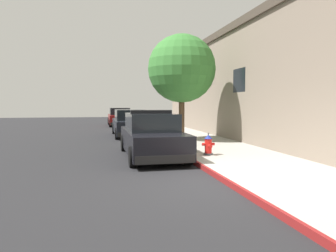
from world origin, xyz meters
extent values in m
cube|color=#232326|center=(-4.29, 10.00, -0.10)|extent=(31.22, 60.00, 0.20)
cube|color=#ADA89E|center=(1.71, 10.00, 0.07)|extent=(3.43, 60.00, 0.14)
cube|color=maroon|center=(-0.04, 10.00, 0.07)|extent=(0.08, 60.00, 0.14)
cube|color=gray|center=(6.52, 6.60, 2.73)|extent=(6.18, 27.17, 5.45)
cube|color=#473D33|center=(6.52, 6.60, 5.63)|extent=(6.42, 27.41, 0.36)
cube|color=black|center=(3.46, 6.60, 3.00)|extent=(0.06, 1.30, 1.10)
cube|color=black|center=(3.46, 14.21, 3.00)|extent=(0.06, 1.30, 1.10)
cube|color=black|center=(-1.12, 3.95, 0.58)|extent=(1.84, 4.80, 0.76)
cube|color=black|center=(-1.12, 4.10, 1.26)|extent=(1.64, 2.50, 0.60)
cube|color=black|center=(-1.12, 1.61, 0.32)|extent=(1.76, 0.16, 0.24)
cube|color=black|center=(-1.12, 6.29, 0.32)|extent=(1.76, 0.16, 0.24)
cylinder|color=black|center=(-1.98, 5.65, 0.32)|extent=(0.22, 0.64, 0.64)
cylinder|color=black|center=(-0.26, 5.65, 0.32)|extent=(0.22, 0.64, 0.64)
cylinder|color=black|center=(-1.98, 2.25, 0.32)|extent=(0.22, 0.64, 0.64)
cylinder|color=black|center=(-0.26, 2.25, 0.32)|extent=(0.22, 0.64, 0.64)
cube|color=black|center=(-1.12, 4.05, 1.62)|extent=(1.48, 0.20, 0.12)
cube|color=red|center=(-1.47, 4.05, 1.62)|extent=(0.44, 0.18, 0.11)
cube|color=#1E33E0|center=(-0.77, 4.05, 1.62)|extent=(0.44, 0.18, 0.11)
cube|color=black|center=(-1.15, 11.62, 0.58)|extent=(1.84, 4.80, 0.76)
cube|color=black|center=(-1.15, 11.77, 1.26)|extent=(1.64, 2.50, 0.60)
cube|color=black|center=(-1.15, 9.28, 0.32)|extent=(1.76, 0.16, 0.24)
cube|color=black|center=(-1.15, 13.96, 0.32)|extent=(1.76, 0.16, 0.24)
cylinder|color=black|center=(-2.01, 13.32, 0.32)|extent=(0.22, 0.64, 0.64)
cylinder|color=black|center=(-0.29, 13.32, 0.32)|extent=(0.22, 0.64, 0.64)
cylinder|color=black|center=(-2.01, 9.92, 0.32)|extent=(0.22, 0.64, 0.64)
cylinder|color=black|center=(-0.29, 9.92, 0.32)|extent=(0.22, 0.64, 0.64)
cube|color=maroon|center=(-1.17, 20.82, 0.58)|extent=(1.84, 4.80, 0.76)
cube|color=black|center=(-1.17, 20.97, 1.26)|extent=(1.64, 2.50, 0.60)
cube|color=black|center=(-1.17, 18.48, 0.32)|extent=(1.76, 0.16, 0.24)
cube|color=black|center=(-1.17, 23.16, 0.32)|extent=(1.76, 0.16, 0.24)
cylinder|color=black|center=(-2.03, 22.52, 0.32)|extent=(0.22, 0.64, 0.64)
cylinder|color=black|center=(-0.31, 22.52, 0.32)|extent=(0.22, 0.64, 0.64)
cylinder|color=black|center=(-2.03, 19.12, 0.32)|extent=(0.22, 0.64, 0.64)
cylinder|color=black|center=(-0.31, 19.12, 0.32)|extent=(0.22, 0.64, 0.64)
cylinder|color=#4C4C51|center=(0.72, 3.16, 0.17)|extent=(0.32, 0.32, 0.06)
cylinder|color=red|center=(0.72, 3.16, 0.45)|extent=(0.24, 0.24, 0.50)
cone|color=navy|center=(0.72, 3.16, 0.77)|extent=(0.28, 0.28, 0.14)
cylinder|color=#4C4C51|center=(0.72, 3.16, 0.87)|extent=(0.05, 0.05, 0.06)
cylinder|color=red|center=(0.55, 3.16, 0.51)|extent=(0.10, 0.10, 0.10)
cylinder|color=red|center=(0.89, 3.16, 0.51)|extent=(0.10, 0.10, 0.10)
cylinder|color=red|center=(0.72, 2.98, 0.46)|extent=(0.13, 0.12, 0.13)
cylinder|color=brown|center=(0.98, 7.75, 1.30)|extent=(0.28, 0.28, 2.31)
sphere|color=#387A33|center=(0.98, 7.75, 3.60)|extent=(3.27, 3.27, 3.27)
camera|label=1|loc=(-2.97, -7.19, 1.90)|focal=33.97mm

